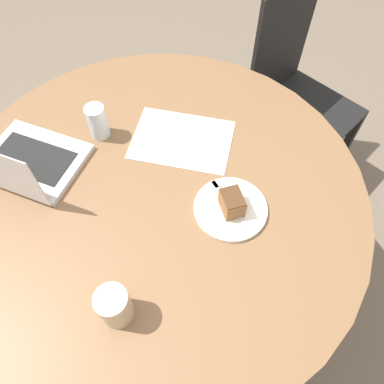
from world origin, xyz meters
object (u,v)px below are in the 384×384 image
(plate, at_px, (230,209))
(laptop, at_px, (24,162))
(chair, at_px, (294,96))
(coffee_glass, at_px, (114,306))

(plate, distance_m, laptop, 0.63)
(laptop, bearing_deg, chair, 54.10)
(coffee_glass, xyz_separation_m, laptop, (0.35, -0.41, -0.02))
(chair, height_order, plate, chair)
(chair, distance_m, coffee_glass, 1.29)
(plate, xyz_separation_m, coffee_glass, (0.27, 0.31, 0.05))
(chair, height_order, coffee_glass, chair)
(coffee_glass, distance_m, laptop, 0.54)
(chair, relative_size, laptop, 2.71)
(plate, bearing_deg, laptop, -8.96)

